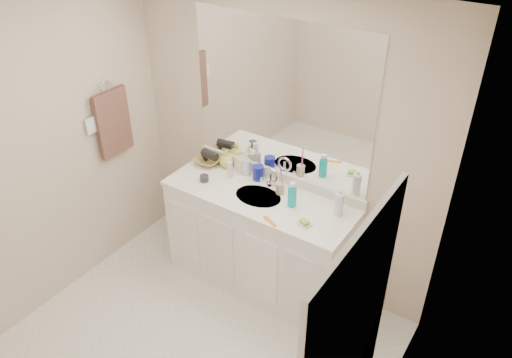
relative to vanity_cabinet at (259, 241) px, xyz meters
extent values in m
cube|color=white|center=(0.00, -1.02, 1.97)|extent=(2.60, 2.60, 0.02)
cube|color=beige|center=(0.00, 0.28, 0.77)|extent=(2.60, 0.02, 2.40)
cube|color=beige|center=(-1.30, -1.02, 0.77)|extent=(0.02, 2.60, 2.40)
cube|color=beige|center=(1.30, -1.02, 0.77)|extent=(0.02, 2.60, 2.40)
cube|color=white|center=(0.00, 0.00, 0.00)|extent=(1.50, 0.55, 0.85)
cube|color=white|center=(0.00, 0.00, 0.44)|extent=(1.52, 0.57, 0.03)
cube|color=silver|center=(0.00, 0.26, 0.50)|extent=(1.52, 0.03, 0.08)
cylinder|color=beige|center=(0.00, -0.02, 0.44)|extent=(0.37, 0.37, 0.02)
cylinder|color=silver|center=(0.00, 0.16, 0.51)|extent=(0.02, 0.02, 0.11)
cube|color=white|center=(0.00, 0.27, 1.14)|extent=(1.48, 0.01, 1.20)
cylinder|color=#161F9A|center=(-0.13, 0.18, 0.52)|extent=(0.11, 0.11, 0.12)
cylinder|color=#C3AC8A|center=(0.12, 0.10, 0.50)|extent=(0.07, 0.07, 0.09)
cylinder|color=#DE3AA6|center=(0.13, 0.10, 0.60)|extent=(0.02, 0.04, 0.20)
cylinder|color=#0EACAA|center=(0.27, 0.02, 0.53)|extent=(0.08, 0.08, 0.16)
cylinder|color=white|center=(0.60, 0.11, 0.54)|extent=(0.08, 0.08, 0.18)
cube|color=silver|center=(0.46, -0.13, 0.46)|extent=(0.11, 0.10, 0.01)
cube|color=#88C32F|center=(0.46, -0.13, 0.48)|extent=(0.08, 0.07, 0.02)
cube|color=orange|center=(0.25, -0.24, 0.46)|extent=(0.14, 0.08, 0.01)
cylinder|color=#2A2B30|center=(-0.47, -0.08, 0.48)|extent=(0.09, 0.09, 0.05)
cylinder|color=silver|center=(-0.34, 0.08, 0.53)|extent=(0.05, 0.05, 0.14)
imported|color=silver|center=(-0.25, 0.19, 0.55)|extent=(0.09, 0.09, 0.19)
imported|color=#EFE7C3|center=(-0.31, 0.21, 0.55)|extent=(0.12, 0.12, 0.19)
imported|color=#D1CF51|center=(-0.46, 0.19, 0.53)|extent=(0.13, 0.13, 0.15)
imported|color=olive|center=(-0.62, 0.15, 0.48)|extent=(0.23, 0.23, 0.06)
cylinder|color=black|center=(-0.60, 0.15, 0.54)|extent=(0.16, 0.09, 0.07)
torus|color=silver|center=(-1.27, -0.25, 1.12)|extent=(0.01, 0.11, 0.11)
cube|color=#3E2821|center=(-1.25, -0.25, 0.82)|extent=(0.04, 0.32, 0.55)
cube|color=white|center=(-1.27, -0.45, 0.88)|extent=(0.01, 0.08, 0.13)
camera|label=1|loc=(1.72, -2.62, 2.61)|focal=35.00mm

